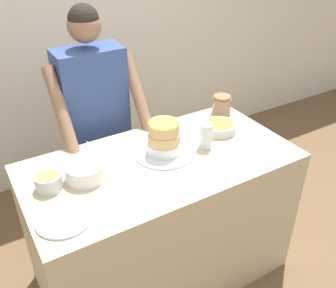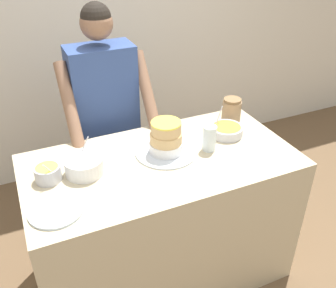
{
  "view_description": "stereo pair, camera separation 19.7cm",
  "coord_description": "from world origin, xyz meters",
  "px_view_note": "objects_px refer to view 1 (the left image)",
  "views": [
    {
      "loc": [
        -0.84,
        -1.1,
        2.05
      ],
      "look_at": [
        0.02,
        0.35,
        1.01
      ],
      "focal_mm": 40.0,
      "sensor_mm": 36.0,
      "label": 1
    },
    {
      "loc": [
        -0.67,
        -1.19,
        2.05
      ],
      "look_at": [
        0.02,
        0.35,
        1.01
      ],
      "focal_mm": 40.0,
      "sensor_mm": 36.0,
      "label": 2
    }
  ],
  "objects_px": {
    "person_baker": "(94,110)",
    "frosting_bowl_orange": "(219,127)",
    "drinking_glass": "(206,136)",
    "cake": "(164,140)",
    "frosting_bowl_white": "(85,171)",
    "ceramic_plate": "(64,219)",
    "stoneware_jar": "(221,107)",
    "frosting_bowl_yellow": "(49,181)"
  },
  "relations": [
    {
      "from": "stoneware_jar",
      "to": "frosting_bowl_orange",
      "type": "bearing_deg",
      "value": -130.34
    },
    {
      "from": "person_baker",
      "to": "frosting_bowl_orange",
      "type": "relative_size",
      "value": 8.09
    },
    {
      "from": "cake",
      "to": "stoneware_jar",
      "type": "xyz_separation_m",
      "value": [
        0.55,
        0.19,
        -0.01
      ]
    },
    {
      "from": "frosting_bowl_orange",
      "to": "ceramic_plate",
      "type": "xyz_separation_m",
      "value": [
        -1.07,
        -0.28,
        -0.03
      ]
    },
    {
      "from": "cake",
      "to": "frosting_bowl_orange",
      "type": "distance_m",
      "value": 0.42
    },
    {
      "from": "frosting_bowl_orange",
      "to": "person_baker",
      "type": "bearing_deg",
      "value": 138.61
    },
    {
      "from": "person_baker",
      "to": "drinking_glass",
      "type": "distance_m",
      "value": 0.77
    },
    {
      "from": "frosting_bowl_yellow",
      "to": "drinking_glass",
      "type": "relative_size",
      "value": 0.91
    },
    {
      "from": "person_baker",
      "to": "frosting_bowl_orange",
      "type": "distance_m",
      "value": 0.81
    },
    {
      "from": "person_baker",
      "to": "cake",
      "type": "height_order",
      "value": "person_baker"
    },
    {
      "from": "cake",
      "to": "stoneware_jar",
      "type": "bearing_deg",
      "value": 19.09
    },
    {
      "from": "frosting_bowl_yellow",
      "to": "frosting_bowl_white",
      "type": "bearing_deg",
      "value": -4.44
    },
    {
      "from": "frosting_bowl_orange",
      "to": "frosting_bowl_yellow",
      "type": "xyz_separation_m",
      "value": [
        -1.06,
        -0.03,
        0.01
      ]
    },
    {
      "from": "frosting_bowl_orange",
      "to": "frosting_bowl_yellow",
      "type": "relative_size",
      "value": 1.49
    },
    {
      "from": "drinking_glass",
      "to": "ceramic_plate",
      "type": "distance_m",
      "value": 0.91
    },
    {
      "from": "frosting_bowl_yellow",
      "to": "drinking_glass",
      "type": "distance_m",
      "value": 0.89
    },
    {
      "from": "stoneware_jar",
      "to": "frosting_bowl_white",
      "type": "bearing_deg",
      "value": -169.1
    },
    {
      "from": "cake",
      "to": "stoneware_jar",
      "type": "height_order",
      "value": "cake"
    },
    {
      "from": "person_baker",
      "to": "cake",
      "type": "bearing_deg",
      "value": -71.6
    },
    {
      "from": "cake",
      "to": "frosting_bowl_yellow",
      "type": "bearing_deg",
      "value": 179.25
    },
    {
      "from": "ceramic_plate",
      "to": "stoneware_jar",
      "type": "relative_size",
      "value": 1.67
    },
    {
      "from": "frosting_bowl_white",
      "to": "frosting_bowl_yellow",
      "type": "bearing_deg",
      "value": 175.56
    },
    {
      "from": "frosting_bowl_orange",
      "to": "drinking_glass",
      "type": "xyz_separation_m",
      "value": [
        -0.18,
        -0.1,
        0.04
      ]
    },
    {
      "from": "frosting_bowl_orange",
      "to": "frosting_bowl_yellow",
      "type": "distance_m",
      "value": 1.06
    },
    {
      "from": "person_baker",
      "to": "cake",
      "type": "relative_size",
      "value": 4.64
    },
    {
      "from": "person_baker",
      "to": "ceramic_plate",
      "type": "xyz_separation_m",
      "value": [
        -0.47,
        -0.81,
        -0.07
      ]
    },
    {
      "from": "frosting_bowl_white",
      "to": "ceramic_plate",
      "type": "bearing_deg",
      "value": -128.49
    },
    {
      "from": "person_baker",
      "to": "frosting_bowl_orange",
      "type": "bearing_deg",
      "value": -41.39
    },
    {
      "from": "person_baker",
      "to": "frosting_bowl_orange",
      "type": "height_order",
      "value": "person_baker"
    },
    {
      "from": "frosting_bowl_orange",
      "to": "stoneware_jar",
      "type": "height_order",
      "value": "frosting_bowl_orange"
    },
    {
      "from": "stoneware_jar",
      "to": "ceramic_plate",
      "type": "bearing_deg",
      "value": -160.13
    },
    {
      "from": "ceramic_plate",
      "to": "drinking_glass",
      "type": "bearing_deg",
      "value": 11.18
    },
    {
      "from": "person_baker",
      "to": "drinking_glass",
      "type": "bearing_deg",
      "value": -56.23
    },
    {
      "from": "frosting_bowl_yellow",
      "to": "stoneware_jar",
      "type": "height_order",
      "value": "stoneware_jar"
    },
    {
      "from": "stoneware_jar",
      "to": "cake",
      "type": "bearing_deg",
      "value": -160.91
    },
    {
      "from": "cake",
      "to": "frosting_bowl_white",
      "type": "bearing_deg",
      "value": -179.31
    },
    {
      "from": "person_baker",
      "to": "stoneware_jar",
      "type": "height_order",
      "value": "person_baker"
    },
    {
      "from": "person_baker",
      "to": "ceramic_plate",
      "type": "bearing_deg",
      "value": -119.91
    },
    {
      "from": "frosting_bowl_white",
      "to": "stoneware_jar",
      "type": "height_order",
      "value": "frosting_bowl_white"
    },
    {
      "from": "frosting_bowl_yellow",
      "to": "person_baker",
      "type": "bearing_deg",
      "value": 50.66
    },
    {
      "from": "drinking_glass",
      "to": "frosting_bowl_orange",
      "type": "bearing_deg",
      "value": 30.0
    },
    {
      "from": "person_baker",
      "to": "stoneware_jar",
      "type": "bearing_deg",
      "value": -27.14
    }
  ]
}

